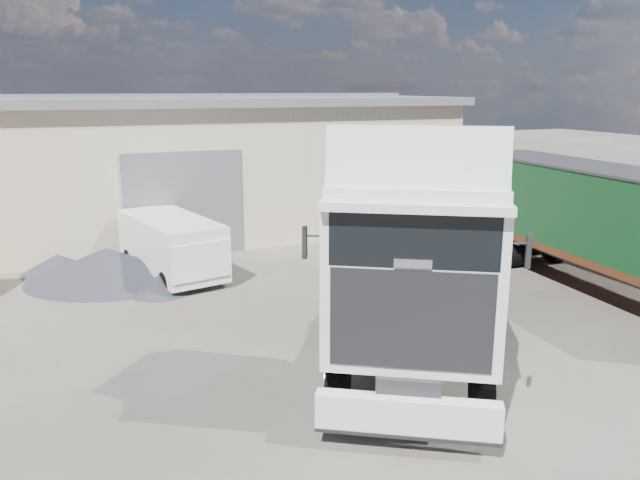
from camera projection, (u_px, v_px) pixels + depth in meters
name	position (u px, v px, depth m)	size (l,w,h in m)	color
ground	(365.00, 361.00, 13.27)	(120.00, 120.00, 0.00)	black
warehouse	(57.00, 165.00, 24.92)	(30.60, 12.60, 5.42)	beige
brick_boundary_wall	(580.00, 213.00, 22.52)	(0.35, 26.00, 2.50)	maroon
tractor_unit	(413.00, 278.00, 11.79)	(6.27, 7.85, 5.09)	black
box_trailer	(604.00, 217.00, 17.41)	(2.77, 10.68, 3.52)	#2D2D30
panel_van	(174.00, 247.00, 18.93)	(2.79, 4.76, 1.82)	black
gravel_heap	(105.00, 266.00, 18.65)	(6.39, 6.39, 1.02)	black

